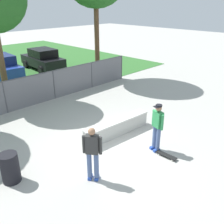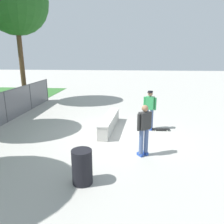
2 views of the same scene
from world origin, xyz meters
TOP-DOWN VIEW (x-y plane):
  - ground_plane at (0.00, 0.00)m, footprint 80.00×80.00m
  - concrete_ledge at (0.82, 0.66)m, footprint 3.21×0.75m
  - skateboarder at (0.95, -1.20)m, footprint 0.37×0.58m
  - skateboard at (0.84, -1.76)m, footprint 0.22×0.80m
  - tree_mid at (5.80, 7.25)m, footprint 4.23×4.23m
  - bystander at (-1.81, -0.79)m, footprint 0.43×0.50m
  - trash_bin at (-3.63, 0.97)m, footprint 0.56×0.56m

SIDE VIEW (x-z plane):
  - ground_plane at x=0.00m, z-range 0.00..0.00m
  - skateboard at x=0.84m, z-range 0.03..0.12m
  - concrete_ledge at x=0.82m, z-range 0.00..0.66m
  - trash_bin at x=-3.63m, z-range 0.00..0.97m
  - bystander at x=-1.81m, z-range 0.10..1.92m
  - skateboarder at x=0.95m, z-range 0.11..1.95m
  - tree_mid at x=5.80m, z-range 2.29..11.16m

